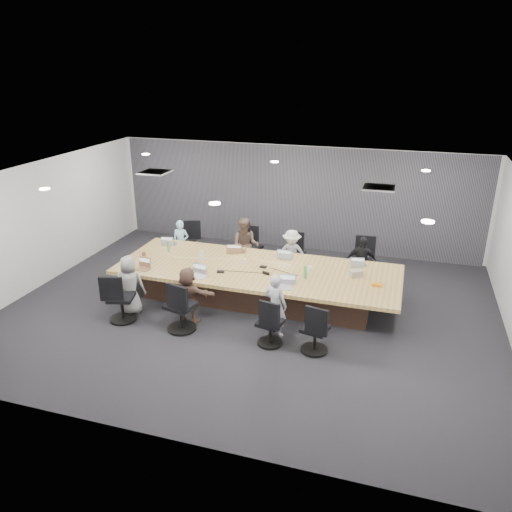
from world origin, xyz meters
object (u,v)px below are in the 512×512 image
(laptop_3, at_px, (359,265))
(laptop_6, at_px, (283,287))
(laptop_2, at_px, (286,256))
(canvas_bag, at_px, (356,273))
(mug_brown, at_px, (144,254))
(stapler, at_px, (266,273))
(bottle_clear, at_px, (201,255))
(chair_7, at_px, (315,333))
(person_3, at_px, (361,262))
(laptop_1, at_px, (238,251))
(laptop_4, at_px, (143,269))
(person_4, at_px, (130,285))
(person_2, at_px, (292,254))
(chair_3, at_px, (362,263))
(person_1, at_px, (246,246))
(laptop_0, at_px, (171,244))
(chair_2, at_px, (295,258))
(person_5, at_px, (188,295))
(chair_0, at_px, (187,245))
(bottle_green_right, at_px, (305,272))
(snack_packet, at_px, (377,285))
(person_6, at_px, (275,305))
(chair_1, at_px, (250,251))
(chair_6, at_px, (270,326))
(laptop_5, at_px, (199,276))
(conference_table, at_px, (257,282))
(chair_5, at_px, (181,309))
(person_0, at_px, (181,243))
(bottle_green_left, at_px, (169,247))
(chair_4, at_px, (122,301))

(laptop_3, bearing_deg, laptop_6, 42.25)
(laptop_2, height_order, canvas_bag, canvas_bag)
(mug_brown, height_order, stapler, mug_brown)
(laptop_2, distance_m, laptop_3, 1.63)
(bottle_clear, bearing_deg, chair_7, -31.08)
(person_3, bearing_deg, laptop_1, -175.20)
(laptop_6, bearing_deg, laptop_2, 88.16)
(laptop_4, bearing_deg, person_4, -84.06)
(person_2, xyz_separation_m, canvas_bag, (1.63, -1.19, 0.21))
(chair_3, height_order, mug_brown, chair_3)
(person_3, height_order, canvas_bag, person_3)
(person_1, bearing_deg, laptop_0, -168.19)
(person_3, height_order, mug_brown, person_3)
(chair_3, bearing_deg, chair_2, -5.82)
(laptop_0, height_order, person_5, person_5)
(laptop_1, relative_size, stapler, 2.27)
(laptop_3, bearing_deg, person_2, -27.56)
(chair_0, height_order, person_2, person_2)
(person_2, bearing_deg, bottle_green_right, -73.16)
(person_5, height_order, canvas_bag, person_5)
(chair_7, height_order, snack_packet, snack_packet)
(laptop_4, height_order, person_6, person_6)
(chair_1, height_order, chair_6, chair_1)
(laptop_5, bearing_deg, person_6, -3.72)
(person_5, distance_m, bottle_green_right, 2.39)
(person_1, distance_m, laptop_3, 2.82)
(conference_table, bearing_deg, laptop_1, 131.66)
(chair_5, bearing_deg, conference_table, 73.32)
(laptop_2, bearing_deg, canvas_bag, 158.53)
(person_2, distance_m, snack_packet, 2.58)
(person_0, distance_m, bottle_green_right, 3.88)
(chair_6, height_order, person_6, person_6)
(person_5, bearing_deg, chair_2, -112.92)
(conference_table, distance_m, chair_3, 2.67)
(person_3, bearing_deg, chair_0, 169.10)
(person_0, xyz_separation_m, laptop_3, (4.49, -0.55, 0.17))
(laptop_1, bearing_deg, chair_5, 68.98)
(chair_2, distance_m, chair_3, 1.63)
(laptop_3, bearing_deg, bottle_green_left, -2.26)
(chair_6, xyz_separation_m, stapler, (-0.49, 1.42, 0.40))
(bottle_green_left, bearing_deg, chair_6, -33.73)
(laptop_4, bearing_deg, person_3, 32.23)
(chair_0, xyz_separation_m, chair_2, (2.86, 0.00, -0.02))
(chair_6, relative_size, laptop_4, 2.53)
(chair_0, height_order, person_3, person_3)
(chair_7, xyz_separation_m, person_5, (-2.60, 0.35, 0.20))
(snack_packet, bearing_deg, chair_7, -121.03)
(bottle_green_right, xyz_separation_m, mug_brown, (-3.74, 0.12, -0.09))
(chair_4, distance_m, person_4, 0.40)
(chair_5, height_order, canvas_bag, canvas_bag)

